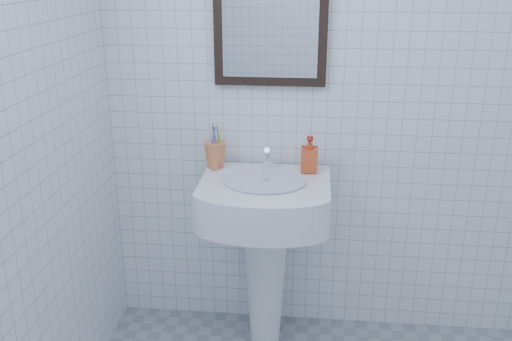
# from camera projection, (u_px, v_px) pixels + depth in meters

# --- Properties ---
(wall_back) EXTENTS (2.20, 0.02, 2.50)m
(wall_back) POSITION_uv_depth(u_px,v_px,m) (344.00, 84.00, 2.56)
(wall_back) COLOR white
(wall_back) RESTS_ON ground
(washbasin) EXTENTS (0.57, 0.42, 0.88)m
(washbasin) POSITION_uv_depth(u_px,v_px,m) (265.00, 234.00, 2.62)
(washbasin) COLOR white
(washbasin) RESTS_ON ground
(faucet) EXTENTS (0.05, 0.11, 0.12)m
(faucet) POSITION_uv_depth(u_px,v_px,m) (268.00, 160.00, 2.61)
(faucet) COLOR white
(faucet) RESTS_ON washbasin
(toothbrush_cup) EXTENTS (0.11, 0.11, 0.12)m
(toothbrush_cup) POSITION_uv_depth(u_px,v_px,m) (215.00, 155.00, 2.63)
(toothbrush_cup) COLOR orange
(toothbrush_cup) RESTS_ON washbasin
(soap_dispenser) EXTENTS (0.07, 0.08, 0.16)m
(soap_dispenser) POSITION_uv_depth(u_px,v_px,m) (309.00, 154.00, 2.57)
(soap_dispenser) COLOR #C13A12
(soap_dispenser) RESTS_ON washbasin
(wall_mirror) EXTENTS (0.50, 0.04, 0.62)m
(wall_mirror) POSITION_uv_depth(u_px,v_px,m) (270.00, 15.00, 2.47)
(wall_mirror) COLOR black
(wall_mirror) RESTS_ON wall_back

